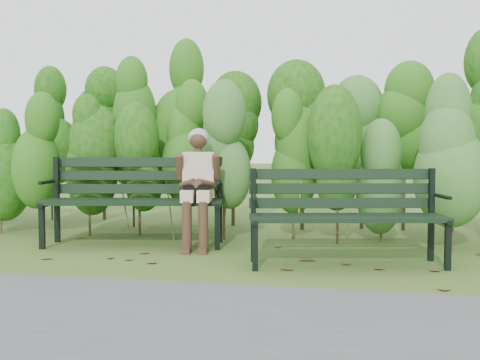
# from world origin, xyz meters

# --- Properties ---
(ground) EXTENTS (80.00, 80.00, 0.00)m
(ground) POSITION_xyz_m (0.00, 0.00, 0.00)
(ground) COLOR #395D1F
(footpath) EXTENTS (60.00, 2.50, 0.01)m
(footpath) POSITION_xyz_m (0.00, -2.20, 0.01)
(footpath) COLOR #474749
(footpath) RESTS_ON ground
(hedge_band) EXTENTS (11.04, 1.67, 2.42)m
(hedge_band) POSITION_xyz_m (0.00, 1.86, 1.26)
(hedge_band) COLOR #47381E
(hedge_band) RESTS_ON ground
(leaf_litter) EXTENTS (5.49, 2.02, 0.01)m
(leaf_litter) POSITION_xyz_m (0.14, 0.00, 0.00)
(leaf_litter) COLOR brown
(leaf_litter) RESTS_ON ground
(bench_left) EXTENTS (2.02, 0.97, 0.97)m
(bench_left) POSITION_xyz_m (-1.26, 0.75, 0.57)
(bench_left) COLOR black
(bench_left) RESTS_ON ground
(bench_right) EXTENTS (1.83, 0.93, 0.88)m
(bench_right) POSITION_xyz_m (1.03, 0.12, 0.52)
(bench_right) COLOR black
(bench_right) RESTS_ON ground
(seated_woman) EXTENTS (0.50, 0.74, 1.28)m
(seated_woman) POSITION_xyz_m (-0.53, 0.69, 0.74)
(seated_woman) COLOR beige
(seated_woman) RESTS_ON ground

